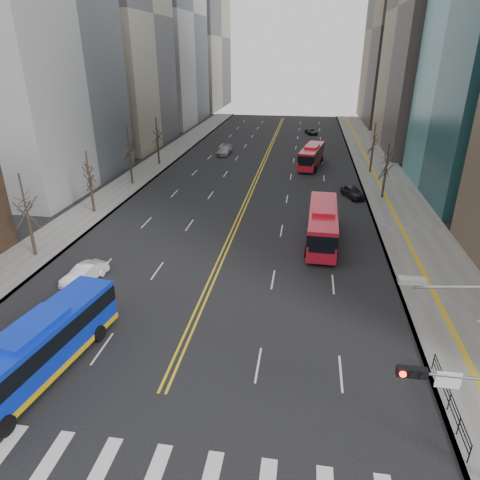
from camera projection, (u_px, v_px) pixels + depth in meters
The scene contains 13 objects.
sidewalk_right at pixel (388, 186), 55.83m from camera, with size 7.00×130.00×0.15m, color slate.
sidewalk_left at pixel (140, 176), 60.62m from camera, with size 5.00×130.00×0.15m, color slate.
centerline at pixel (263, 164), 67.35m from camera, with size 0.55×100.00×0.01m.
office_towers at pixel (276, 0), 69.82m from camera, with size 83.00×134.00×58.00m.
pedestrian_railing at pixel (450, 399), 20.76m from camera, with size 0.06×6.06×1.02m.
street_trees at pixel (181, 162), 47.92m from camera, with size 35.20×47.20×7.60m.
blue_bus at pixel (36, 350), 22.71m from camera, with size 4.11×11.76×3.37m.
red_bus_near at pixel (323, 222), 39.11m from camera, with size 2.99×10.93×3.46m.
red_bus_far at pixel (312, 155), 64.95m from camera, with size 4.02×10.51×3.28m.
car_white at pixel (84, 274), 32.78m from camera, with size 1.39×4.00×1.32m, color white.
car_dark_mid at pixel (353, 192), 51.61m from camera, with size 1.62×4.02×1.37m, color black.
car_silver at pixel (225, 150), 72.87m from camera, with size 2.00×4.91×1.43m, color #95959A.
car_dark_far at pixel (311, 132), 90.70m from camera, with size 1.86×4.04×1.12m, color black.
Camera 1 is at (6.65, -11.21, 16.33)m, focal length 32.00 mm.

